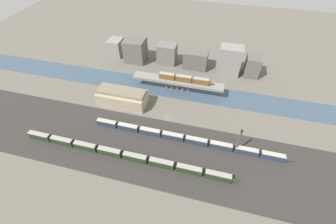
{
  "coord_description": "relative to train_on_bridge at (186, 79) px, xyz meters",
  "views": [
    {
      "loc": [
        23.22,
        -88.89,
        94.88
      ],
      "look_at": [
        0.0,
        1.27,
        3.13
      ],
      "focal_mm": 24.0,
      "sensor_mm": 36.0,
      "label": 1
    }
  ],
  "objects": [
    {
      "name": "ground_plane",
      "position": [
        -5.0,
        -26.54,
        -9.8
      ],
      "size": [
        400.0,
        400.0,
        0.0
      ],
      "primitive_type": "plane",
      "color": "#666056"
    },
    {
      "name": "railbed_yard",
      "position": [
        -5.0,
        -50.54,
        -9.8
      ],
      "size": [
        280.0,
        42.0,
        0.01
      ],
      "primitive_type": "cube",
      "color": "#33302D",
      "rests_on": "ground"
    },
    {
      "name": "river_water",
      "position": [
        -5.0,
        0.0,
        -9.8
      ],
      "size": [
        320.0,
        18.21,
        0.01
      ],
      "primitive_type": "cube",
      "color": "#3D5166",
      "rests_on": "ground"
    },
    {
      "name": "bridge",
      "position": [
        -5.0,
        -0.0,
        -3.49
      ],
      "size": [
        59.3,
        7.14,
        7.82
      ],
      "color": "gray",
      "rests_on": "ground"
    },
    {
      "name": "train_on_bridge",
      "position": [
        0.0,
        0.0,
        0.0
      ],
      "size": [
        35.82,
        2.75,
        4.04
      ],
      "color": "brown",
      "rests_on": "bridge"
    },
    {
      "name": "train_yard_near",
      "position": [
        -18.46,
        -58.94,
        -7.78
      ],
      "size": [
        110.8,
        2.68,
        4.1
      ],
      "color": "#23381E",
      "rests_on": "ground"
    },
    {
      "name": "train_yard_mid",
      "position": [
        9.4,
        -41.23,
        -7.95
      ],
      "size": [
        104.61,
        2.67,
        3.75
      ],
      "color": "#2D384C",
      "rests_on": "ground"
    },
    {
      "name": "warehouse_building",
      "position": [
        -34.83,
        -21.42,
        -4.88
      ],
      "size": [
        29.59,
        13.03,
        10.34
      ],
      "color": "tan",
      "rests_on": "ground"
    },
    {
      "name": "signal_tower",
      "position": [
        34.49,
        -41.55,
        -1.61
      ],
      "size": [
        1.0,
        0.95,
        16.64
      ],
      "color": "#4C4C51",
      "rests_on": "ground"
    },
    {
      "name": "city_block_far_left",
      "position": [
        -62.47,
        32.19,
        -3.31
      ],
      "size": [
        10.2,
        12.02,
        12.98
      ],
      "primitive_type": "cube",
      "color": "gray",
      "rests_on": "ground"
    },
    {
      "name": "city_block_left",
      "position": [
        -44.36,
        27.97,
        -1.18
      ],
      "size": [
        15.29,
        13.8,
        17.25
      ],
      "primitive_type": "cube",
      "color": "#605B56",
      "rests_on": "ground"
    },
    {
      "name": "city_block_center",
      "position": [
        -20.21,
        30.78,
        -2.3
      ],
      "size": [
        13.83,
        10.02,
        15.0
      ],
      "primitive_type": "cube",
      "color": "slate",
      "rests_on": "ground"
    },
    {
      "name": "city_block_right",
      "position": [
        1.83,
        29.86,
        -3.24
      ],
      "size": [
        17.1,
        11.27,
        13.11
      ],
      "primitive_type": "cube",
      "color": "#605B56",
      "rests_on": "ground"
    },
    {
      "name": "city_block_far_right",
      "position": [
        25.86,
        28.19,
        0.56
      ],
      "size": [
        15.41,
        10.44,
        20.72
      ],
      "primitive_type": "cube",
      "color": "gray",
      "rests_on": "ground"
    },
    {
      "name": "city_block_tall",
      "position": [
        42.12,
        29.99,
        -2.51
      ],
      "size": [
        9.96,
        11.58,
        14.58
      ],
      "primitive_type": "cube",
      "color": "#605B56",
      "rests_on": "ground"
    }
  ]
}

